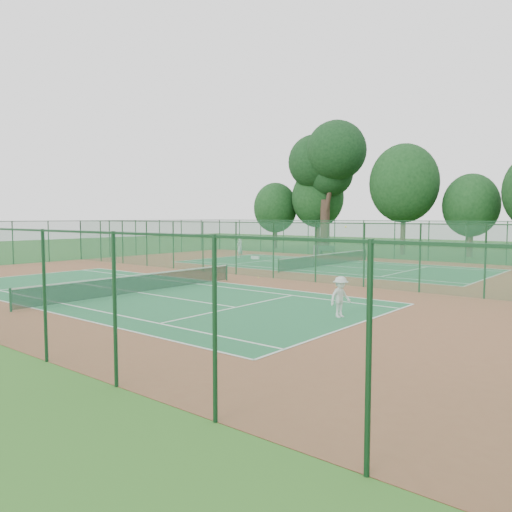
# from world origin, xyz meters

# --- Properties ---
(ground) EXTENTS (120.00, 120.00, 0.00)m
(ground) POSITION_xyz_m (0.00, 0.00, 0.00)
(ground) COLOR #285A1C
(ground) RESTS_ON ground
(red_pad) EXTENTS (40.00, 36.00, 0.01)m
(red_pad) POSITION_xyz_m (0.00, 0.00, 0.01)
(red_pad) COLOR brown
(red_pad) RESTS_ON ground
(court_near) EXTENTS (23.77, 10.97, 0.01)m
(court_near) POSITION_xyz_m (0.00, -9.00, 0.01)
(court_near) COLOR #1F6338
(court_near) RESTS_ON red_pad
(court_far) EXTENTS (23.77, 10.97, 0.01)m
(court_far) POSITION_xyz_m (0.00, 9.00, 0.01)
(court_far) COLOR #1E6036
(court_far) RESTS_ON red_pad
(fence_north) EXTENTS (40.00, 0.09, 3.50)m
(fence_north) POSITION_xyz_m (0.00, 18.00, 1.76)
(fence_north) COLOR #16432C
(fence_north) RESTS_ON ground
(fence_west) EXTENTS (0.09, 36.00, 3.50)m
(fence_west) POSITION_xyz_m (-20.00, 0.00, 1.76)
(fence_west) COLOR #16432D
(fence_west) RESTS_ON ground
(fence_divider) EXTENTS (40.00, 0.09, 3.50)m
(fence_divider) POSITION_xyz_m (0.00, 0.00, 1.76)
(fence_divider) COLOR #1B512B
(fence_divider) RESTS_ON ground
(tennis_net_near) EXTENTS (0.10, 12.90, 0.97)m
(tennis_net_near) POSITION_xyz_m (0.00, -9.00, 0.54)
(tennis_net_near) COLOR #143820
(tennis_net_near) RESTS_ON ground
(tennis_net_far) EXTENTS (0.10, 12.90, 0.97)m
(tennis_net_far) POSITION_xyz_m (0.00, 9.00, 0.54)
(tennis_net_far) COLOR #133419
(tennis_net_far) RESTS_ON ground
(player_near) EXTENTS (0.82, 1.12, 1.55)m
(player_near) POSITION_xyz_m (10.83, -8.05, 0.80)
(player_near) COLOR silver
(player_near) RESTS_ON court_near
(player_far) EXTENTS (0.51, 0.74, 1.95)m
(player_far) POSITION_xyz_m (-10.16, 10.28, 1.00)
(player_far) COLOR silver
(player_far) RESTS_ON court_far
(trash_bin) EXTENTS (0.71, 0.71, 0.96)m
(trash_bin) POSITION_xyz_m (-6.40, 17.45, 0.49)
(trash_bin) COLOR slate
(trash_bin) RESTS_ON red_pad
(bench) EXTENTS (1.71, 0.77, 1.02)m
(bench) POSITION_xyz_m (-5.02, 17.29, 0.53)
(bench) COLOR #13381F
(bench) RESTS_ON red_pad
(kit_bag) EXTENTS (0.79, 0.51, 0.28)m
(kit_bag) POSITION_xyz_m (-8.11, 10.03, 0.15)
(kit_bag) COLOR silver
(kit_bag) RESTS_ON red_pad
(stray_ball_a) EXTENTS (0.07, 0.07, 0.07)m
(stray_ball_a) POSITION_xyz_m (0.83, -0.60, 0.05)
(stray_ball_a) COLOR #C4D531
(stray_ball_a) RESTS_ON red_pad
(stray_ball_b) EXTENTS (0.06, 0.06, 0.06)m
(stray_ball_b) POSITION_xyz_m (6.46, -0.82, 0.04)
(stray_ball_b) COLOR yellow
(stray_ball_b) RESTS_ON red_pad
(stray_ball_c) EXTENTS (0.07, 0.07, 0.07)m
(stray_ball_c) POSITION_xyz_m (-2.51, -0.63, 0.05)
(stray_ball_c) COLOR gold
(stray_ball_c) RESTS_ON red_pad
(big_tree) EXTENTS (9.20, 6.74, 14.14)m
(big_tree) POSITION_xyz_m (-8.77, 23.35, 10.01)
(big_tree) COLOR #31221A
(big_tree) RESTS_ON ground
(evergreen_row) EXTENTS (39.00, 5.00, 12.00)m
(evergreen_row) POSITION_xyz_m (0.50, 24.25, 0.00)
(evergreen_row) COLOR black
(evergreen_row) RESTS_ON ground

